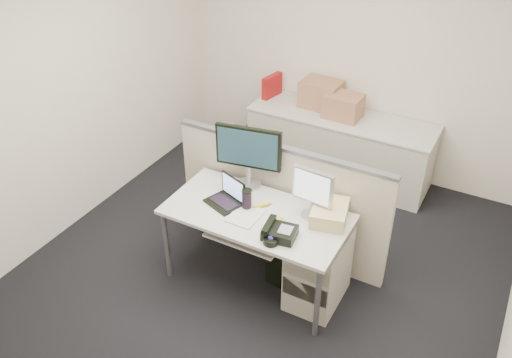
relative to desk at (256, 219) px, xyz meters
The scene contains 26 objects.
floor 0.67m from the desk, ahead, with size 4.00×4.50×0.01m, color black.
wall_back 2.35m from the desk, 90.00° to the left, with size 4.00×0.02×2.70m, color silver.
wall_left 2.11m from the desk, behind, with size 0.02×4.50×2.70m, color silver.
desk is the anchor object (origin of this frame).
keyboard_tray 0.19m from the desk, 90.00° to the right, with size 0.62×0.32×0.02m, color beige.
drawer_pedestal 0.65m from the desk, ahead, with size 0.40×0.55×0.65m, color #A9A490.
cubicle_partition 0.46m from the desk, 90.00° to the left, with size 2.00×0.06×1.10m, color beige.
back_counter 1.95m from the desk, 90.00° to the left, with size 2.00×0.60×0.72m, color #A9A490.
monitor_main 0.54m from the desk, 128.00° to the left, with size 0.57×0.22×0.57m, color black.
monitor_small 0.52m from the desk, 24.23° to the left, with size 0.35×0.17×0.42m, color #B7B7BC.
laptop 0.35m from the desk, behind, with size 0.29×0.22×0.22m, color black.
trackball 0.40m from the desk, 45.59° to the right, with size 0.12×0.12×0.05m, color black.
desk_phone 0.37m from the desk, 30.96° to the right, with size 0.25×0.20×0.08m, color black.
paper_stack 0.12m from the desk, 125.31° to the right, with size 0.23×0.29×0.01m, color silver.
sticky_pad 0.19m from the desk, ahead, with size 0.08×0.08×0.01m, color gold.
travel_mug 0.18m from the desk, 168.69° to the left, with size 0.08×0.08×0.17m, color black.
banana 0.13m from the desk, 90.00° to the left, with size 0.17×0.04×0.04m, color gold.
cellphone 0.17m from the desk, 161.57° to the left, with size 0.05×0.10×0.01m, color black.
manila_folders 0.60m from the desk, 19.98° to the left, with size 0.27×0.35×0.13m, color #EDD27D.
keyboard 0.15m from the desk, 70.35° to the right, with size 0.47×0.17×0.03m, color black.
pc_tower_desk 0.55m from the desk, 45.00° to the left, with size 0.16×0.41×0.38m, color black.
pc_tower_spare_dark 2.33m from the desk, 117.35° to the left, with size 0.18×0.45×0.42m, color black.
pc_tower_spare_silver 2.14m from the desk, 128.57° to the left, with size 0.17×0.41×0.39m, color #B7B7BC.
cardboard_box_left 2.08m from the desk, 98.59° to the left, with size 0.42×0.32×0.32m, color #AB7951.
cardboard_box_right 1.93m from the desk, 90.00° to the left, with size 0.38×0.30×0.28m, color #AB7951.
red_binder 2.23m from the desk, 113.91° to the left, with size 0.07×0.29×0.27m, color maroon.
Camera 1 is at (1.67, -3.08, 3.38)m, focal length 38.00 mm.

